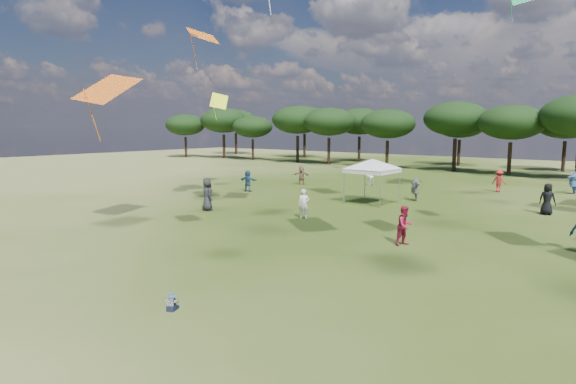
% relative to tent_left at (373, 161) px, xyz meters
% --- Properties ---
extents(ground, '(140.00, 140.00, 0.00)m').
position_rel_tent_left_xyz_m(ground, '(4.60, -20.99, -2.65)').
color(ground, '#374C16').
rests_on(ground, ground).
extents(tree_line, '(108.78, 17.63, 7.77)m').
position_rel_tent_left_xyz_m(tree_line, '(6.99, 26.41, 2.77)').
color(tree_line, black).
rests_on(tree_line, ground).
extents(tent_left, '(5.39, 5.39, 3.08)m').
position_rel_tent_left_xyz_m(tent_left, '(0.00, 0.00, 0.00)').
color(tent_left, gray).
rests_on(tent_left, ground).
extents(toddler, '(0.36, 0.39, 0.48)m').
position_rel_tent_left_xyz_m(toddler, '(4.50, -18.81, -2.44)').
color(toddler, black).
rests_on(toddler, ground).
extents(festival_crowd, '(29.80, 22.81, 1.83)m').
position_rel_tent_left_xyz_m(festival_crowd, '(4.28, 1.98, -1.83)').
color(festival_crowd, navy).
rests_on(festival_crowd, ground).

